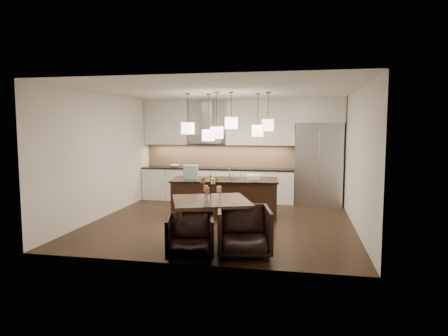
% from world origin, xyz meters
% --- Properties ---
extents(floor, '(5.50, 5.50, 0.02)m').
position_xyz_m(floor, '(0.00, 0.00, -0.01)').
color(floor, black).
rests_on(floor, ground).
extents(ceiling, '(5.50, 5.50, 0.02)m').
position_xyz_m(ceiling, '(0.00, 0.00, 2.81)').
color(ceiling, white).
rests_on(ceiling, wall_back).
extents(wall_back, '(5.50, 0.02, 2.80)m').
position_xyz_m(wall_back, '(0.00, 2.76, 1.40)').
color(wall_back, silver).
rests_on(wall_back, ground).
extents(wall_front, '(5.50, 0.02, 2.80)m').
position_xyz_m(wall_front, '(0.00, -2.76, 1.40)').
color(wall_front, silver).
rests_on(wall_front, ground).
extents(wall_left, '(0.02, 5.50, 2.80)m').
position_xyz_m(wall_left, '(-2.76, 0.00, 1.40)').
color(wall_left, silver).
rests_on(wall_left, ground).
extents(wall_right, '(0.02, 5.50, 2.80)m').
position_xyz_m(wall_right, '(2.76, 0.00, 1.40)').
color(wall_right, silver).
rests_on(wall_right, ground).
extents(refrigerator, '(1.20, 0.72, 2.15)m').
position_xyz_m(refrigerator, '(2.10, 2.38, 1.07)').
color(refrigerator, '#B7B7BA').
rests_on(refrigerator, floor).
extents(fridge_panel, '(1.26, 0.72, 0.65)m').
position_xyz_m(fridge_panel, '(2.10, 2.38, 2.47)').
color(fridge_panel, silver).
rests_on(fridge_panel, refrigerator).
extents(lower_cabinets, '(4.21, 0.62, 0.88)m').
position_xyz_m(lower_cabinets, '(-0.62, 2.43, 0.44)').
color(lower_cabinets, silver).
rests_on(lower_cabinets, floor).
extents(countertop, '(4.21, 0.66, 0.04)m').
position_xyz_m(countertop, '(-0.62, 2.43, 0.90)').
color(countertop, black).
rests_on(countertop, lower_cabinets).
extents(backsplash, '(4.21, 0.02, 0.63)m').
position_xyz_m(backsplash, '(-0.62, 2.73, 1.24)').
color(backsplash, tan).
rests_on(backsplash, countertop).
extents(upper_cab_left, '(1.25, 0.35, 1.25)m').
position_xyz_m(upper_cab_left, '(-2.10, 2.57, 2.17)').
color(upper_cab_left, silver).
rests_on(upper_cab_left, wall_back).
extents(upper_cab_right, '(1.85, 0.35, 1.25)m').
position_xyz_m(upper_cab_right, '(0.55, 2.57, 2.17)').
color(upper_cab_right, silver).
rests_on(upper_cab_right, wall_back).
extents(hood_canopy, '(0.90, 0.52, 0.24)m').
position_xyz_m(hood_canopy, '(-0.93, 2.48, 1.72)').
color(hood_canopy, '#B7B7BA').
rests_on(hood_canopy, wall_back).
extents(hood_chimney, '(0.30, 0.28, 0.96)m').
position_xyz_m(hood_chimney, '(-0.93, 2.59, 2.32)').
color(hood_chimney, '#B7B7BA').
rests_on(hood_chimney, hood_canopy).
extents(fruit_bowl, '(0.30, 0.30, 0.06)m').
position_xyz_m(fruit_bowl, '(-1.83, 2.38, 0.95)').
color(fruit_bowl, silver).
rests_on(fruit_bowl, countertop).
extents(island_body, '(2.42, 1.16, 0.82)m').
position_xyz_m(island_body, '(-0.05, 0.57, 0.41)').
color(island_body, black).
rests_on(island_body, floor).
extents(island_top, '(2.50, 1.25, 0.04)m').
position_xyz_m(island_top, '(-0.05, 0.57, 0.84)').
color(island_top, black).
rests_on(island_top, island_body).
extents(faucet, '(0.12, 0.23, 0.35)m').
position_xyz_m(faucet, '(0.03, 0.67, 1.04)').
color(faucet, silver).
rests_on(faucet, island_top).
extents(tote_bag, '(0.33, 0.20, 0.32)m').
position_xyz_m(tote_bag, '(-0.82, 0.45, 1.02)').
color(tote_bag, '#256952').
rests_on(tote_bag, island_top).
extents(food_container, '(0.34, 0.25, 0.09)m').
position_xyz_m(food_container, '(0.59, 0.72, 0.91)').
color(food_container, silver).
rests_on(food_container, island_top).
extents(dining_table, '(1.66, 1.66, 0.77)m').
position_xyz_m(dining_table, '(0.11, -1.58, 0.39)').
color(dining_table, black).
rests_on(dining_table, floor).
extents(candelabra, '(0.48, 0.48, 0.45)m').
position_xyz_m(candelabra, '(0.11, -1.58, 1.00)').
color(candelabra, black).
rests_on(candelabra, dining_table).
extents(candle_a, '(0.10, 0.10, 0.10)m').
position_xyz_m(candle_a, '(0.25, -1.53, 0.96)').
color(candle_a, '#F6EFBD').
rests_on(candle_a, candelabra).
extents(candle_b, '(0.10, 0.10, 0.10)m').
position_xyz_m(candle_b, '(0.00, -1.49, 0.96)').
color(candle_b, '#CB8239').
rests_on(candle_b, candelabra).
extents(candle_c, '(0.10, 0.10, 0.10)m').
position_xyz_m(candle_c, '(0.09, -1.72, 0.96)').
color(candle_c, '#9E5E39').
rests_on(candle_c, candelabra).
extents(candle_d, '(0.10, 0.10, 0.10)m').
position_xyz_m(candle_d, '(0.19, -1.45, 1.12)').
color(candle_d, '#CB8239').
rests_on(candle_d, candelabra).
extents(candle_e, '(0.10, 0.10, 0.10)m').
position_xyz_m(candle_e, '(-0.02, -1.61, 1.12)').
color(candle_e, '#9E5E39').
rests_on(candle_e, candelabra).
extents(candle_f, '(0.10, 0.10, 0.10)m').
position_xyz_m(candle_f, '(0.18, -1.70, 1.12)').
color(candle_f, '#F6EFBD').
rests_on(candle_f, candelabra).
extents(armchair_left, '(0.89, 0.90, 0.68)m').
position_xyz_m(armchair_left, '(-0.02, -2.45, 0.34)').
color(armchair_left, black).
rests_on(armchair_left, floor).
extents(armchair_right, '(1.00, 1.02, 0.78)m').
position_xyz_m(armchair_right, '(0.78, -2.15, 0.39)').
color(armchair_right, black).
rests_on(armchair_right, floor).
extents(pendant_a, '(0.24, 0.24, 0.26)m').
position_xyz_m(pendant_a, '(-0.88, 0.41, 2.01)').
color(pendant_a, white).
rests_on(pendant_a, ceiling).
extents(pendant_b, '(0.24, 0.24, 0.26)m').
position_xyz_m(pendant_b, '(-0.46, 0.67, 1.85)').
color(pendant_b, white).
rests_on(pendant_b, ceiling).
extents(pendant_c, '(0.24, 0.24, 0.26)m').
position_xyz_m(pendant_c, '(0.14, 0.34, 2.13)').
color(pendant_c, white).
rests_on(pendant_c, ceiling).
extents(pendant_d, '(0.24, 0.24, 0.26)m').
position_xyz_m(pendant_d, '(0.67, 0.74, 1.96)').
color(pendant_d, white).
rests_on(pendant_d, ceiling).
extents(pendant_e, '(0.24, 0.24, 0.26)m').
position_xyz_m(pendant_e, '(0.92, 0.57, 2.08)').
color(pendant_e, white).
rests_on(pendant_e, ceiling).
extents(pendant_f, '(0.24, 0.24, 0.26)m').
position_xyz_m(pendant_f, '(-0.16, 0.21, 1.92)').
color(pendant_f, white).
rests_on(pendant_f, ceiling).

